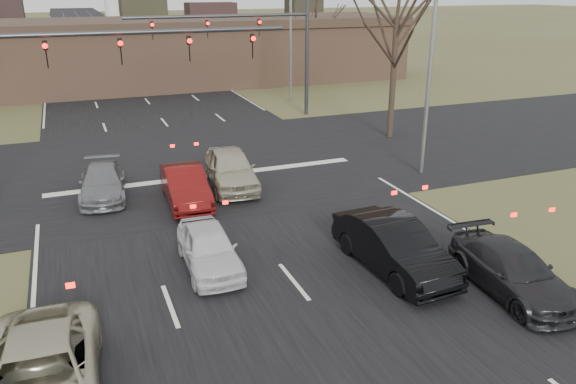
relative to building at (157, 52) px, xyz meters
name	(u,v)px	position (x,y,z in m)	size (l,w,h in m)	color
ground	(341,341)	(-2.00, -38.00, -2.67)	(360.00, 360.00, 0.00)	#4D4C29
road_main	(111,56)	(-2.00, 22.00, -2.66)	(14.00, 300.00, 0.02)	black
road_cross	(198,164)	(-2.00, -23.00, -2.65)	(200.00, 14.00, 0.02)	black
building	(157,52)	(0.00, 0.00, 0.00)	(42.40, 10.40, 5.30)	#835E46
mast_arm_near	(65,65)	(-7.23, -25.00, 2.41)	(12.12, 0.24, 8.00)	#383A3D
mast_arm_far	(264,36)	(4.18, -15.00, 2.35)	(11.12, 0.24, 8.00)	#383A3D
streetlight_right_near	(428,45)	(6.82, -28.00, 2.92)	(2.34, 0.25, 10.00)	gray
streetlight_right_far	(288,21)	(7.32, -11.00, 2.92)	(2.34, 0.25, 10.00)	gray
car_silver_suv	(41,378)	(-8.50, -37.78, -1.98)	(2.26, 4.91, 1.36)	#B6B193
car_white_sedan	(209,248)	(-4.00, -33.26, -2.02)	(1.51, 3.76, 1.28)	silver
car_black_hatch	(394,246)	(1.00, -35.37, -1.90)	(1.62, 4.64, 1.53)	black
car_charcoal_sedan	(512,271)	(3.35, -37.64, -2.04)	(1.76, 4.33, 1.26)	black
car_grey_ahead	(102,182)	(-6.46, -25.91, -2.06)	(1.69, 4.17, 1.21)	slate
car_red_ahead	(185,186)	(-3.54, -27.76, -1.97)	(1.47, 4.21, 1.39)	#5B0D0D
car_silver_ahead	(231,168)	(-1.40, -26.60, -1.88)	(1.85, 4.61, 1.57)	#B8B194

